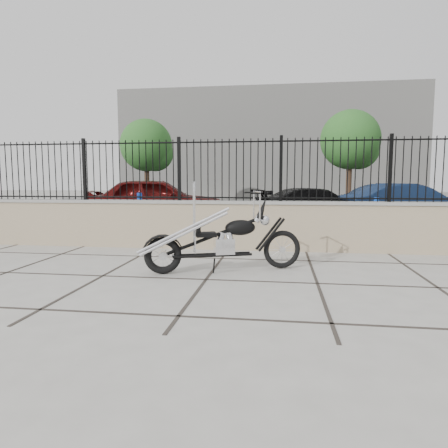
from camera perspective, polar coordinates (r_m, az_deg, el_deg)
ground_plane at (r=5.54m, az=-2.60°, el=-7.95°), size 90.00×90.00×0.00m
parking_lot at (r=17.86m, az=4.81°, el=1.89°), size 30.00×30.00×0.00m
retaining_wall at (r=7.89m, az=0.73°, el=-0.13°), size 14.00×0.36×0.96m
iron_fence at (r=7.85m, az=0.74°, el=7.73°), size 14.00×0.08×1.20m
background_building at (r=31.90m, az=6.33°, el=10.99°), size 22.00×6.00×8.00m
chopper_motorcycle at (r=5.92m, az=-0.41°, el=-0.32°), size 2.28×1.13×1.36m
car_red at (r=12.70m, az=-9.57°, el=3.33°), size 4.53×2.59×1.45m
car_black at (r=12.63m, az=13.11°, el=2.49°), size 4.18×2.88×1.12m
car_blue at (r=12.86m, az=24.44°, el=2.48°), size 4.07×2.41×1.27m
bollard_a at (r=10.38m, az=-11.92°, el=1.50°), size 0.15×0.15×1.04m
bollard_b at (r=10.24m, az=20.85°, el=0.91°), size 0.13×0.13×0.95m
tree_left at (r=23.18m, az=-11.07°, el=11.30°), size 2.91×2.91×4.90m
tree_right at (r=21.64m, az=17.59°, el=11.77°), size 2.99×2.99×5.05m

